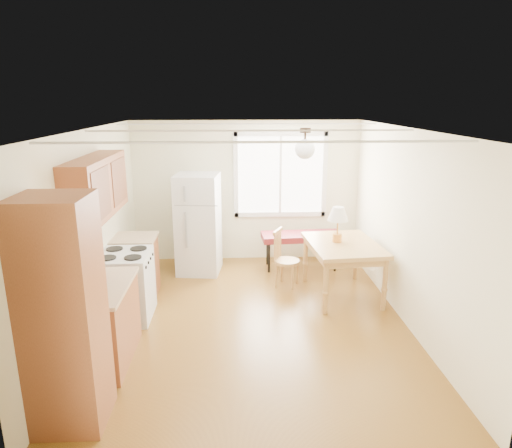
{
  "coord_description": "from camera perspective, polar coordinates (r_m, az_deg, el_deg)",
  "views": [
    {
      "loc": [
        -0.22,
        -5.5,
        2.85
      ],
      "look_at": [
        0.08,
        0.67,
        1.15
      ],
      "focal_mm": 32.0,
      "sensor_mm": 36.0,
      "label": 1
    }
  ],
  "objects": [
    {
      "name": "room_shell",
      "position": [
        5.73,
        -0.48,
        -0.82
      ],
      "size": [
        4.6,
        5.6,
        2.62
      ],
      "color": "#5C3912",
      "rests_on": "ground"
    },
    {
      "name": "kitchen_run",
      "position": [
        5.47,
        -18.58,
        -6.99
      ],
      "size": [
        0.65,
        3.4,
        2.2
      ],
      "color": "brown",
      "rests_on": "ground"
    },
    {
      "name": "window_unit",
      "position": [
        8.12,
        3.07,
        6.15
      ],
      "size": [
        1.64,
        0.05,
        1.51
      ],
      "color": "white",
      "rests_on": "room_shell"
    },
    {
      "name": "pendant_light",
      "position": [
        6.0,
        6.12,
        9.43
      ],
      "size": [
        0.26,
        0.26,
        0.4
      ],
      "color": "#302115",
      "rests_on": "room_shell"
    },
    {
      "name": "refrigerator",
      "position": [
        7.66,
        -7.22,
        0.01
      ],
      "size": [
        0.76,
        0.76,
        1.67
      ],
      "rotation": [
        0.0,
        0.0,
        -0.11
      ],
      "color": "silver",
      "rests_on": "ground"
    },
    {
      "name": "bench",
      "position": [
        7.87,
        5.66,
        -1.65
      ],
      "size": [
        1.38,
        0.58,
        0.62
      ],
      "rotation": [
        0.0,
        0.0,
        0.06
      ],
      "color": "maroon",
      "rests_on": "ground"
    },
    {
      "name": "dining_table",
      "position": [
        6.82,
        10.85,
        -3.19
      ],
      "size": [
        1.08,
        1.38,
        0.81
      ],
      "rotation": [
        0.0,
        0.0,
        0.08
      ],
      "color": "#A97B41",
      "rests_on": "ground"
    },
    {
      "name": "chair",
      "position": [
        7.14,
        3.29,
        -3.83
      ],
      "size": [
        0.44,
        0.44,
        0.89
      ],
      "rotation": [
        0.0,
        0.0,
        -0.43
      ],
      "color": "#A97B41",
      "rests_on": "ground"
    },
    {
      "name": "table_lamp",
      "position": [
        6.74,
        10.22,
        0.91
      ],
      "size": [
        0.3,
        0.3,
        0.52
      ],
      "rotation": [
        0.0,
        0.0,
        -0.18
      ],
      "color": "#C68A3F",
      "rests_on": "dining_table"
    },
    {
      "name": "coffee_maker",
      "position": [
        5.22,
        -19.42,
        -5.91
      ],
      "size": [
        0.24,
        0.28,
        0.36
      ],
      "rotation": [
        0.0,
        0.0,
        0.29
      ],
      "color": "black",
      "rests_on": "kitchen_run"
    },
    {
      "name": "kettle",
      "position": [
        5.4,
        -19.32,
        -5.46
      ],
      "size": [
        0.14,
        0.14,
        0.26
      ],
      "color": "red",
      "rests_on": "kitchen_run"
    }
  ]
}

